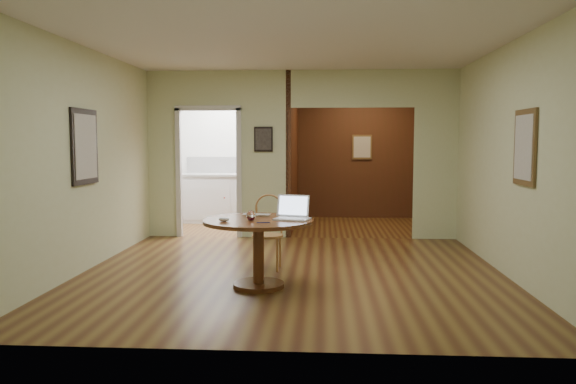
# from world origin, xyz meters

# --- Properties ---
(floor) EXTENTS (5.00, 5.00, 0.00)m
(floor) POSITION_xyz_m (0.00, 0.00, 0.00)
(floor) COLOR #482614
(floor) RESTS_ON ground
(room_shell) EXTENTS (5.20, 7.50, 5.00)m
(room_shell) POSITION_xyz_m (-0.47, 3.10, 1.29)
(room_shell) COLOR silver
(room_shell) RESTS_ON ground
(dining_table) EXTENTS (1.18, 1.18, 0.74)m
(dining_table) POSITION_xyz_m (-0.32, -0.66, 0.55)
(dining_table) COLOR #5F2D17
(dining_table) RESTS_ON ground
(chair) EXTENTS (0.40, 0.40, 0.91)m
(chair) POSITION_xyz_m (-0.31, 0.26, 0.51)
(chair) COLOR #AF813E
(chair) RESTS_ON ground
(open_laptop) EXTENTS (0.41, 0.40, 0.25)m
(open_laptop) POSITION_xyz_m (0.04, -0.61, 0.80)
(open_laptop) COLOR silver
(open_laptop) RESTS_ON dining_table
(closed_laptop) EXTENTS (0.33, 0.24, 0.02)m
(closed_laptop) POSITION_xyz_m (-0.38, -0.44, 0.75)
(closed_laptop) COLOR silver
(closed_laptop) RESTS_ON dining_table
(mouse) EXTENTS (0.12, 0.08, 0.05)m
(mouse) POSITION_xyz_m (-0.65, -0.86, 0.76)
(mouse) COLOR silver
(mouse) RESTS_ON dining_table
(wine_glass) EXTENTS (0.10, 0.10, 0.11)m
(wine_glass) POSITION_xyz_m (-0.39, -0.76, 0.79)
(wine_glass) COLOR white
(wine_glass) RESTS_ON dining_table
(pen) EXTENTS (0.13, 0.03, 0.01)m
(pen) POSITION_xyz_m (-0.24, -0.92, 0.74)
(pen) COLOR #0B1551
(pen) RESTS_ON dining_table
(kitchen_cabinet) EXTENTS (2.06, 0.60, 0.94)m
(kitchen_cabinet) POSITION_xyz_m (-1.35, 4.20, 0.47)
(kitchen_cabinet) COLOR silver
(kitchen_cabinet) RESTS_ON ground
(grocery_bag) EXTENTS (0.37, 0.33, 0.33)m
(grocery_bag) POSITION_xyz_m (-0.55, 4.20, 1.11)
(grocery_bag) COLOR beige
(grocery_bag) RESTS_ON kitchen_cabinet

